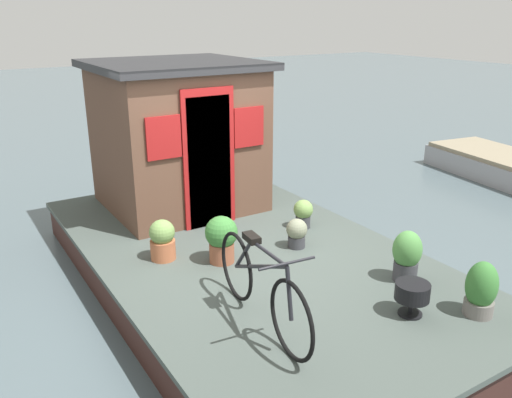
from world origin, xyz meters
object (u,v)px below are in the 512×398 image
Objects in this scene: potted_plant_succulent at (162,240)px; dinghy_boat at (505,167)px; potted_plant_sage at (221,238)px; potted_plant_thyme at (481,290)px; bicycle at (261,287)px; potted_plant_basil at (303,213)px; houseboat_cabin at (178,135)px; charcoal_grill at (412,293)px; potted_plant_geranium at (407,255)px; potted_plant_fern at (297,233)px.

potted_plant_succulent is 0.14× the size of dinghy_boat.
potted_plant_thyme is (-2.24, -1.49, -0.04)m from potted_plant_sage.
potted_plant_basil is (1.63, -1.69, -0.17)m from bicycle.
potted_plant_sage is 1.15× the size of potted_plant_succulent.
houseboat_cabin is at bearing -12.15° from bicycle.
potted_plant_succulent reaches higher than charcoal_grill.
houseboat_cabin is 2.17m from potted_plant_sage.
houseboat_cabin is at bearing 30.36° from potted_plant_basil.
potted_plant_geranium is at bearing -134.64° from potted_plant_sage.
potted_plant_sage is 2.00m from potted_plant_geranium.
dinghy_boat is at bearing -63.21° from charcoal_grill.
potted_plant_succulent reaches higher than potted_plant_fern.
potted_plant_thyme reaches higher than potted_plant_basil.
bicycle is 3.67× the size of potted_plant_succulent.
houseboat_cabin is at bearing 16.68° from potted_plant_geranium.
potted_plant_geranium reaches higher than potted_plant_succulent.
bicycle reaches higher than potted_plant_geranium.
potted_plant_sage is at bearing 26.54° from charcoal_grill.
potted_plant_sage is 0.98× the size of potted_plant_geranium.
houseboat_cabin is 0.66× the size of dinghy_boat.
potted_plant_geranium is at bearing -133.05° from potted_plant_succulent.
potted_plant_sage is (1.31, -0.31, -0.09)m from bicycle.
potted_plant_succulent is 1.46× the size of charcoal_grill.
potted_plant_geranium is 1.46× the size of potted_plant_basil.
potted_plant_thyme reaches higher than potted_plant_fern.
potted_plant_sage is at bearing 45.36° from potted_plant_geranium.
potted_plant_basil is at bearing -43.87° from potted_plant_fern.
potted_plant_succulent reaches higher than potted_plant_basil.
potted_plant_basil is 0.71× the size of potted_plant_thyme.
potted_plant_fern is 0.94× the size of potted_plant_basil.
charcoal_grill is 0.10× the size of dinghy_boat.
potted_plant_sage is 1.42m from potted_plant_basil.
potted_plant_basil is (-0.10, -1.91, -0.03)m from potted_plant_succulent.
potted_plant_fern is at bearing 102.03° from dinghy_boat.
charcoal_grill is 6.86m from dinghy_boat.
potted_plant_geranium is at bearing 4.60° from potted_plant_thyme.
potted_plant_sage is (-2.00, 0.40, -0.74)m from houseboat_cabin.
potted_plant_geranium is 1.03× the size of potted_plant_thyme.
potted_plant_fern is at bearing -165.61° from houseboat_cabin.
potted_plant_fern is 6.27m from dinghy_boat.
bicycle is at bearing 64.45° from charcoal_grill.
potted_plant_sage is 1.68× the size of charcoal_grill.
bicycle reaches higher than charcoal_grill.
charcoal_grill is at bearing -147.49° from potted_plant_succulent.
potted_plant_succulent is (0.55, 1.48, 0.05)m from potted_plant_fern.
charcoal_grill is at bearing -115.55° from bicycle.
houseboat_cabin is 3.95× the size of potted_plant_geranium.
potted_plant_geranium is 1.71× the size of charcoal_grill.
bicycle is 1.34m from potted_plant_sage.
potted_plant_succulent is 3.34m from potted_plant_thyme.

